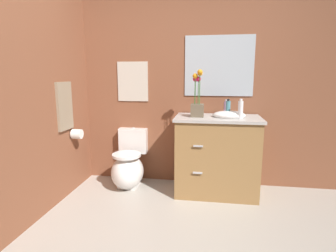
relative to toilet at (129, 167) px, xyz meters
The scene contains 12 objects.
wall_back 1.40m from the toilet, 17.77° to the left, with size 4.18×0.05×2.50m, color brown.
wall_left 1.48m from the toilet, 125.97° to the right, with size 0.05×4.60×2.50m, color brown.
toilet is the anchor object (origin of this frame).
vanity_cabinet 1.07m from the toilet, ahead, with size 0.94×0.56×1.07m.
flower_vase 1.16m from the toilet, ahead, with size 0.14×0.14×0.52m.
soap_bottle 1.36m from the toilet, ahead, with size 0.05×0.05×0.18m.
lotion_bottle 1.48m from the toilet, ahead, with size 0.05×0.05×0.21m.
hand_wash_bottle 1.37m from the toilet, ahead, with size 0.05×0.05×0.20m.
wall_poster 1.06m from the toilet, 90.00° to the left, with size 0.38×0.01×0.49m, color beige.
wall_mirror 1.62m from the toilet, 14.30° to the left, with size 0.80×0.01×0.70m, color #B2BCC6.
hanging_towel 1.03m from the toilet, 151.43° to the right, with size 0.03×0.28×0.52m, color gray.
toilet_paper_roll 0.72m from the toilet, 160.07° to the right, with size 0.11×0.11×0.11m, color white.
Camera 1 is at (0.23, -1.69, 1.35)m, focal length 29.15 mm.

